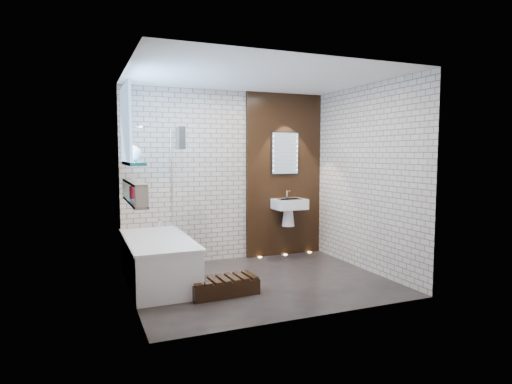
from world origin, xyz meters
name	(u,v)px	position (x,y,z in m)	size (l,w,h in m)	color
ground	(260,282)	(0.00, 0.00, 0.00)	(3.20, 3.20, 0.00)	black
room_shell	(261,181)	(0.00, 0.00, 1.30)	(3.24, 3.20, 2.60)	#B09D8C
walnut_panel	(284,175)	(0.95, 1.27, 1.30)	(1.30, 0.06, 2.60)	black
clerestory_window	(127,132)	(-1.57, 0.35, 1.90)	(0.18, 1.00, 0.94)	#7FADE0
display_niche	(134,192)	(-1.53, 0.15, 1.20)	(0.14, 1.30, 0.26)	teal
bathtub	(158,261)	(-1.22, 0.45, 0.29)	(0.79, 1.74, 0.70)	white
bath_screen	(177,180)	(-0.87, 0.89, 1.28)	(0.01, 0.78, 1.40)	white
towel	(180,138)	(-0.87, 0.64, 1.85)	(0.09, 0.22, 0.29)	black
shower_head	(143,127)	(-1.30, 0.95, 2.00)	(0.18, 0.18, 0.02)	silver
washbasin	(289,208)	(0.95, 1.07, 0.79)	(0.50, 0.36, 0.58)	white
led_mirror	(285,153)	(0.95, 1.23, 1.65)	(0.50, 0.02, 0.70)	black
walnut_step	(223,287)	(-0.60, -0.30, 0.09)	(0.80, 0.35, 0.18)	black
niche_bottles	(136,196)	(-1.53, 0.01, 1.17)	(0.06, 0.70, 0.16)	maroon
sill_vases	(133,154)	(-1.50, 0.45, 1.65)	(0.20, 0.20, 0.20)	white
floor_uplights	(285,255)	(0.95, 1.20, 0.01)	(0.96, 0.06, 0.01)	#FFD899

